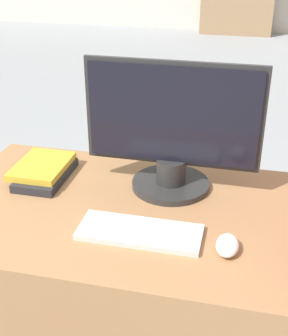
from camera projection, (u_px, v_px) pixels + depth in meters
desk at (134, 299)px, 1.60m from camera, size 1.18×0.71×0.73m
monitor at (172, 131)px, 1.46m from camera, size 0.56×0.25×0.42m
keyboard at (140, 232)px, 1.30m from camera, size 0.35×0.14×0.02m
mouse at (227, 245)px, 1.23m from camera, size 0.06×0.10×0.04m
book_stack at (44, 171)px, 1.59m from camera, size 0.17×0.25×0.05m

